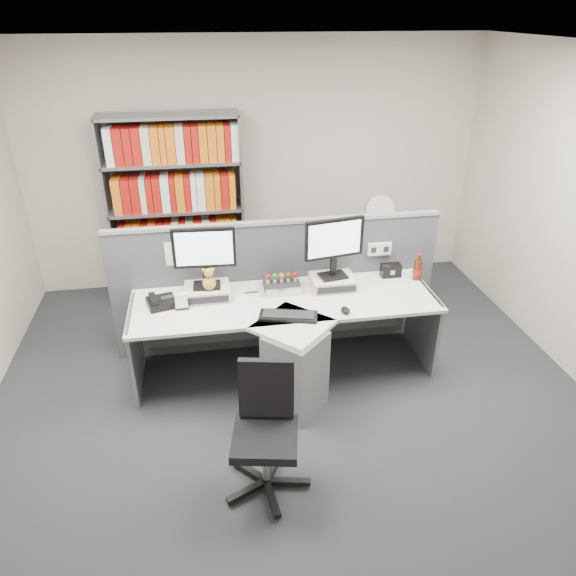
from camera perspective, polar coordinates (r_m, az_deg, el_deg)
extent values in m
plane|color=#2D3135|center=(4.32, 1.48, -14.92)|extent=(5.50, 5.50, 0.00)
cube|color=beige|center=(6.10, -3.36, 12.76)|extent=(5.00, 0.04, 2.70)
cube|color=white|center=(3.18, 2.12, 23.60)|extent=(5.00, 5.50, 0.04)
cube|color=#494A53|center=(4.97, -1.15, 0.18)|extent=(3.00, 0.05, 1.25)
cube|color=#A2A2A7|center=(4.71, -1.22, 7.03)|extent=(3.00, 0.07, 0.03)
cube|color=white|center=(5.02, 9.69, 4.15)|extent=(0.22, 0.04, 0.12)
cube|color=white|center=(4.73, -12.01, 3.74)|extent=(0.16, 0.00, 0.22)
cube|color=white|center=(4.73, -7.17, 4.12)|extent=(0.16, 0.00, 0.22)
cube|color=white|center=(4.91, 6.99, 5.06)|extent=(0.16, 0.00, 0.22)
cube|color=silver|center=(4.56, -0.35, -1.40)|extent=(2.60, 0.80, 0.03)
cube|color=silver|center=(4.22, 0.52, -4.02)|extent=(0.74, 0.74, 0.03)
cube|color=slate|center=(4.33, 0.78, -8.90)|extent=(0.57, 0.57, 0.69)
cube|color=slate|center=(4.74, -15.89, -6.25)|extent=(0.03, 0.70, 0.72)
cube|color=slate|center=(5.07, 14.11, -3.59)|extent=(0.03, 0.70, 0.72)
cube|color=slate|center=(5.05, -1.00, -2.95)|extent=(2.50, 0.02, 0.45)
cube|color=beige|center=(4.63, -8.57, -0.38)|extent=(0.38, 0.30, 0.10)
cube|color=black|center=(4.50, -8.50, -1.27)|extent=(0.34, 0.01, 0.06)
cube|color=beige|center=(4.75, 4.77, 0.66)|extent=(0.38, 0.30, 0.10)
cube|color=black|center=(4.63, 5.21, -0.18)|extent=(0.34, 0.01, 0.06)
cube|color=black|center=(4.60, -8.62, 0.29)|extent=(0.24, 0.18, 0.02)
cube|color=black|center=(4.56, -8.70, 1.32)|extent=(0.05, 0.03, 0.19)
cube|color=black|center=(4.45, -8.94, 4.25)|extent=(0.52, 0.07, 0.34)
cube|color=#CDE4FF|center=(4.43, -8.91, 4.15)|extent=(0.47, 0.03, 0.29)
cube|color=black|center=(4.73, 4.80, 1.31)|extent=(0.26, 0.21, 0.02)
cube|color=black|center=(4.69, 4.84, 2.35)|extent=(0.06, 0.04, 0.19)
cube|color=black|center=(4.58, 4.97, 5.28)|extent=(0.53, 0.13, 0.35)
cube|color=#CDE4FF|center=(4.56, 4.99, 5.18)|extent=(0.47, 0.09, 0.30)
cube|color=black|center=(4.70, -0.71, 0.32)|extent=(0.31, 0.27, 0.08)
cube|color=silver|center=(4.59, -0.45, -0.44)|extent=(0.31, 0.01, 0.08)
cylinder|color=beige|center=(4.65, -2.14, 0.73)|extent=(0.03, 0.03, 0.03)
sphere|color=#A5140F|center=(4.63, -2.15, 1.20)|extent=(0.05, 0.05, 0.05)
cylinder|color=beige|center=(4.65, -1.41, 0.79)|extent=(0.03, 0.03, 0.03)
sphere|color=#19721E|center=(4.63, -1.42, 1.26)|extent=(0.05, 0.05, 0.05)
cylinder|color=beige|center=(4.66, -0.68, 0.85)|extent=(0.03, 0.03, 0.03)
sphere|color=orange|center=(4.64, -0.68, 1.31)|extent=(0.05, 0.05, 0.05)
cylinder|color=beige|center=(4.67, 0.05, 0.90)|extent=(0.03, 0.03, 0.03)
sphere|color=#593319|center=(4.65, 0.05, 1.37)|extent=(0.05, 0.05, 0.05)
cylinder|color=beige|center=(4.68, 0.77, 0.96)|extent=(0.03, 0.03, 0.03)
sphere|color=#A5140F|center=(4.66, 0.77, 1.42)|extent=(0.05, 0.05, 0.05)
cube|color=black|center=(4.29, 0.04, -3.00)|extent=(0.49, 0.28, 0.03)
cube|color=black|center=(4.29, 0.04, -2.81)|extent=(0.43, 0.22, 0.01)
ellipsoid|color=black|center=(4.38, 6.14, -2.36)|extent=(0.07, 0.11, 0.04)
cube|color=black|center=(4.57, -13.31, -1.51)|extent=(0.27, 0.26, 0.06)
cube|color=black|center=(4.54, -14.13, -1.13)|extent=(0.10, 0.19, 0.04)
cube|color=black|center=(4.56, -12.74, -0.99)|extent=(0.11, 0.09, 0.01)
cube|color=black|center=(4.50, -11.20, -2.02)|extent=(0.11, 0.07, 0.02)
cube|color=white|center=(4.45, -11.28, -1.41)|extent=(0.10, 0.04, 0.11)
cube|color=white|center=(4.49, -11.28, -1.14)|extent=(0.10, 0.04, 0.11)
sphere|color=#B9873D|center=(4.53, -8.37, 0.49)|extent=(0.11, 0.11, 0.11)
sphere|color=#B9873D|center=(4.48, -8.45, 1.59)|extent=(0.08, 0.08, 0.08)
sphere|color=#B9873D|center=(4.47, -8.94, 1.87)|extent=(0.03, 0.03, 0.03)
sphere|color=#B9873D|center=(4.47, -8.02, 1.94)|extent=(0.03, 0.03, 0.03)
cube|color=black|center=(5.02, 10.89, 1.87)|extent=(0.18, 0.10, 0.12)
cylinder|color=#3F190A|center=(4.99, 13.63, 1.89)|extent=(0.07, 0.07, 0.19)
cylinder|color=#A5140F|center=(5.00, 13.61, 1.68)|extent=(0.08, 0.08, 0.05)
cylinder|color=#3F190A|center=(4.94, 13.79, 3.14)|extent=(0.03, 0.03, 0.05)
cylinder|color=#A5140F|center=(4.93, 13.83, 3.49)|extent=(0.03, 0.03, 0.01)
cube|color=slate|center=(5.96, -18.40, 7.49)|extent=(0.03, 0.40, 2.00)
cube|color=slate|center=(5.90, -4.97, 8.61)|extent=(0.03, 0.40, 2.00)
cube|color=slate|center=(6.07, -11.71, 8.70)|extent=(1.40, 0.02, 2.00)
cube|color=slate|center=(6.28, -10.88, -0.33)|extent=(1.38, 0.40, 0.03)
cube|color=slate|center=(6.07, -11.30, 3.84)|extent=(1.38, 0.40, 0.03)
cube|color=slate|center=(5.89, -11.75, 8.28)|extent=(1.38, 0.40, 0.03)
cube|color=slate|center=(5.74, -12.24, 12.98)|extent=(1.38, 0.40, 0.03)
cube|color=slate|center=(5.65, -12.72, 17.49)|extent=(1.38, 0.40, 0.03)
cube|color=#A5140F|center=(6.17, -11.04, 1.14)|extent=(1.24, 0.28, 0.36)
cube|color=orange|center=(5.96, -11.47, 5.43)|extent=(1.24, 0.28, 0.36)
cube|color=beige|center=(5.80, -11.94, 10.00)|extent=(1.24, 0.28, 0.36)
cube|color=white|center=(5.67, -12.45, 14.81)|extent=(1.24, 0.28, 0.36)
cube|color=slate|center=(6.01, 9.19, 2.01)|extent=(0.45, 0.60, 0.70)
cube|color=black|center=(5.69, 10.23, 2.25)|extent=(0.40, 0.02, 0.28)
cube|color=black|center=(5.83, 9.97, -0.59)|extent=(0.40, 0.02, 0.28)
cylinder|color=white|center=(5.87, 9.45, 5.22)|extent=(0.18, 0.18, 0.03)
cylinder|color=white|center=(5.83, 9.53, 6.15)|extent=(0.03, 0.03, 0.18)
cylinder|color=white|center=(5.73, 9.77, 8.25)|extent=(0.29, 0.15, 0.29)
cylinder|color=silver|center=(5.75, 9.68, 8.35)|extent=(0.29, 0.14, 0.29)
cylinder|color=silver|center=(3.78, -2.38, -17.92)|extent=(0.05, 0.05, 0.37)
cube|color=black|center=(3.63, -2.45, -15.69)|extent=(0.50, 0.50, 0.06)
cube|color=black|center=(3.61, -2.32, -10.60)|extent=(0.38, 0.17, 0.43)
cube|color=black|center=(3.91, 0.25, -19.91)|extent=(0.28, 0.10, 0.04)
cylinder|color=black|center=(3.92, 1.98, -20.07)|extent=(0.05, 0.05, 0.03)
cube|color=black|center=(4.02, -1.41, -18.21)|extent=(0.18, 0.26, 0.04)
cylinder|color=black|center=(4.10, -0.83, -17.30)|extent=(0.05, 0.05, 0.03)
cube|color=black|center=(3.99, -4.26, -18.73)|extent=(0.22, 0.23, 0.04)
cylinder|color=black|center=(4.05, -5.49, -18.14)|extent=(0.05, 0.05, 0.03)
cube|color=black|center=(3.86, -4.55, -20.83)|extent=(0.27, 0.16, 0.04)
cylinder|color=black|center=(3.84, -6.08, -21.62)|extent=(0.05, 0.05, 0.03)
cube|color=black|center=(3.81, -1.66, -21.62)|extent=(0.08, 0.28, 0.04)
cylinder|color=black|center=(3.75, -1.19, -23.00)|extent=(0.05, 0.05, 0.03)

